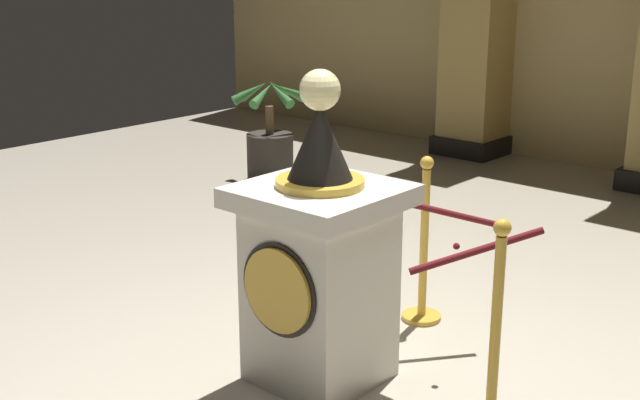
{
  "coord_description": "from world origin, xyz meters",
  "views": [
    {
      "loc": [
        2.49,
        -2.92,
        2.15
      ],
      "look_at": [
        -0.14,
        0.07,
        0.98
      ],
      "focal_mm": 46.91,
      "sensor_mm": 36.0,
      "label": 1
    }
  ],
  "objects": [
    {
      "name": "ground_plane",
      "position": [
        0.0,
        0.0,
        0.0
      ],
      "size": [
        12.85,
        12.85,
        0.0
      ],
      "primitive_type": "plane",
      "color": "#B2A893"
    },
    {
      "name": "velvet_rope",
      "position": [
        0.33,
        0.61,
        0.79
      ],
      "size": [
        0.94,
        0.94,
        0.22
      ],
      "color": "#591419"
    },
    {
      "name": "stanchion_near",
      "position": [
        0.82,
        0.18,
        0.37
      ],
      "size": [
        0.24,
        0.24,
        1.05
      ],
      "color": "gold",
      "rests_on": "ground_plane"
    },
    {
      "name": "potted_palm_left",
      "position": [
        -3.17,
        2.78,
        0.35
      ],
      "size": [
        0.74,
        0.7,
        1.03
      ],
      "color": "#2D2823",
      "rests_on": "ground_plane"
    },
    {
      "name": "pedestal_clock",
      "position": [
        -0.14,
        0.07,
        0.64
      ],
      "size": [
        0.74,
        0.74,
        1.63
      ],
      "color": "beige",
      "rests_on": "ground_plane"
    },
    {
      "name": "column_left",
      "position": [
        -2.28,
        5.11,
        1.68
      ],
      "size": [
        0.73,
        0.73,
        3.38
      ],
      "color": "black",
      "rests_on": "ground_plane"
    },
    {
      "name": "stanchion_far",
      "position": [
        -0.15,
        1.03,
        0.36
      ],
      "size": [
        0.24,
        0.24,
        1.03
      ],
      "color": "gold",
      "rests_on": "ground_plane"
    }
  ]
}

